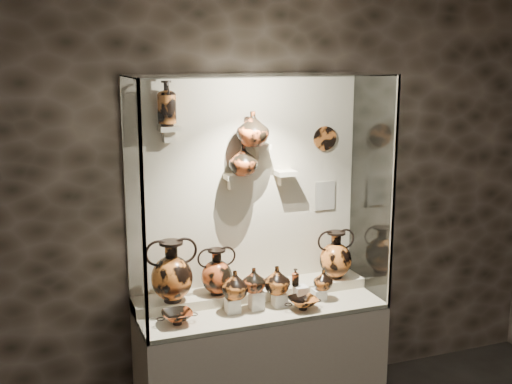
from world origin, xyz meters
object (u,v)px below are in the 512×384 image
at_px(amphora_mid, 217,271).
at_px(lekythos_small, 295,276).
at_px(amphora_left, 172,271).
at_px(kylix_right, 303,302).
at_px(lekythos_tall, 167,101).
at_px(ovoid_vase_b, 253,129).
at_px(jug_a, 235,285).
at_px(jug_c, 277,280).
at_px(jug_b, 254,280).
at_px(jug_e, 323,280).
at_px(kylix_left, 177,316).
at_px(amphora_right, 336,255).
at_px(ovoid_vase_a, 243,160).

xyz_separation_m(amphora_mid, lekythos_small, (0.51, -0.17, -0.04)).
relative_size(amphora_left, kylix_right, 1.67).
xyz_separation_m(lekythos_tall, ovoid_vase_b, (0.58, -0.05, -0.20)).
bearing_deg(ovoid_vase_b, jug_a, -125.13).
distance_m(jug_c, ovoid_vase_b, 1.05).
height_order(jug_b, jug_e, jug_b).
bearing_deg(jug_c, jug_b, 165.28).
relative_size(amphora_mid, jug_b, 1.96).
bearing_deg(jug_e, kylix_left, -173.12).
height_order(amphora_right, lekythos_tall, lekythos_tall).
bearing_deg(lekythos_small, amphora_mid, -173.81).
height_order(jug_b, kylix_left, jug_b).
bearing_deg(lekythos_tall, kylix_left, -116.73).
height_order(amphora_left, jug_a, amphora_left).
bearing_deg(kylix_left, lekythos_tall, 75.70).
height_order(amphora_left, kylix_left, amphora_left).
bearing_deg(jug_a, jug_b, -16.76).
xyz_separation_m(lekythos_small, ovoid_vase_a, (-0.30, 0.22, 0.80)).
xyz_separation_m(jug_c, kylix_left, (-0.72, -0.06, -0.13)).
distance_m(amphora_right, jug_e, 0.31).
distance_m(jug_a, lekythos_tall, 1.29).
distance_m(amphora_left, lekythos_tall, 1.13).
bearing_deg(ovoid_vase_a, amphora_right, -20.45).
bearing_deg(amphora_mid, jug_b, -49.27).
distance_m(lekythos_small, lekythos_tall, 1.48).
distance_m(jug_c, ovoid_vase_a, 0.85).
bearing_deg(jug_a, amphora_mid, 94.84).
bearing_deg(ovoid_vase_a, kylix_left, -169.15).
relative_size(amphora_right, lekythos_tall, 1.07).
height_order(jug_e, lekythos_small, lekythos_small).
relative_size(amphora_left, lekythos_small, 2.97).
bearing_deg(jug_a, kylix_left, 172.70).
distance_m(jug_a, ovoid_vase_b, 1.06).
bearing_deg(amphora_left, ovoid_vase_b, -12.07).
bearing_deg(kylix_right, jug_b, 174.50).
xyz_separation_m(jug_c, lekythos_small, (0.14, 0.01, 0.00)).
distance_m(amphora_mid, jug_e, 0.75).
bearing_deg(amphora_mid, ovoid_vase_b, 3.10).
relative_size(jug_c, jug_e, 1.34).
relative_size(amphora_left, lekythos_tall, 1.26).
height_order(kylix_right, ovoid_vase_b, ovoid_vase_b).
bearing_deg(ovoid_vase_b, jug_e, -21.65).
height_order(kylix_left, kylix_right, kylix_left).
bearing_deg(lekythos_small, amphora_right, 49.10).
bearing_deg(kylix_right, amphora_left, 175.01).
relative_size(jug_b, jug_c, 0.87).
relative_size(jug_b, kylix_right, 0.66).
height_order(amphora_left, lekythos_tall, lekythos_tall).
bearing_deg(amphora_right, amphora_mid, 156.00).
xyz_separation_m(jug_b, ovoid_vase_a, (0.02, 0.25, 0.78)).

